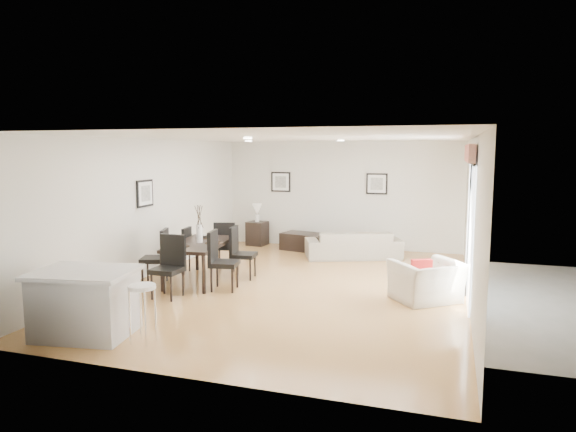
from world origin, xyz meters
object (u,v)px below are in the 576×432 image
(dining_chair_wfar, at_px, (182,248))
(dining_chair_enear, at_px, (219,257))
(coffee_table, at_px, (304,242))
(dining_chair_foot, at_px, (225,242))
(side_table, at_px, (257,233))
(armchair, at_px, (427,281))
(dining_chair_wnear, at_px, (159,253))
(kitchen_island, at_px, (85,303))
(bar_stool, at_px, (142,293))
(sofa, at_px, (353,244))
(dining_chair_efar, at_px, (239,249))
(dining_chair_head, at_px, (170,262))
(dining_table, at_px, (200,246))

(dining_chair_wfar, relative_size, dining_chair_enear, 0.88)
(dining_chair_wfar, distance_m, coffee_table, 3.51)
(dining_chair_foot, distance_m, side_table, 2.73)
(armchair, relative_size, dining_chair_enear, 0.97)
(dining_chair_wfar, relative_size, side_table, 1.51)
(dining_chair_enear, bearing_deg, dining_chair_wnear, 78.46)
(coffee_table, bearing_deg, dining_chair_foot, -100.19)
(kitchen_island, distance_m, bar_stool, 0.91)
(kitchen_island, bearing_deg, bar_stool, -9.07)
(armchair, bearing_deg, dining_chair_enear, -31.57)
(sofa, height_order, dining_chair_foot, dining_chair_foot)
(armchair, xyz_separation_m, coffee_table, (-3.14, 3.59, -0.12))
(dining_chair_foot, bearing_deg, dining_chair_efar, 116.45)
(sofa, distance_m, bar_stool, 6.27)
(dining_chair_foot, bearing_deg, dining_chair_head, 73.93)
(bar_stool, bearing_deg, kitchen_island, 180.00)
(coffee_table, xyz_separation_m, kitchen_island, (-1.16, -6.60, 0.24))
(sofa, distance_m, side_table, 2.82)
(armchair, height_order, side_table, armchair)
(dining_table, distance_m, dining_chair_foot, 1.11)
(sofa, bearing_deg, armchair, 98.47)
(sofa, distance_m, dining_chair_efar, 3.10)
(dining_chair_foot, bearing_deg, armchair, 148.66)
(dining_chair_wfar, xyz_separation_m, coffee_table, (1.68, 3.06, -0.31))
(dining_table, bearing_deg, kitchen_island, -98.43)
(coffee_table, bearing_deg, dining_table, -93.72)
(dining_chair_foot, relative_size, coffee_table, 0.93)
(dining_chair_wfar, bearing_deg, dining_chair_foot, 127.86)
(dining_chair_efar, distance_m, dining_chair_head, 1.65)
(dining_chair_wnear, height_order, kitchen_island, dining_chair_wnear)
(armchair, height_order, dining_chair_foot, dining_chair_foot)
(dining_chair_head, relative_size, side_table, 1.70)
(bar_stool, bearing_deg, dining_chair_wfar, 111.70)
(dining_table, height_order, dining_chair_enear, dining_chair_enear)
(dining_chair_head, bearing_deg, bar_stool, -67.35)
(dining_table, relative_size, dining_chair_wnear, 1.82)
(sofa, height_order, dining_chair_wfar, dining_chair_wfar)
(dining_chair_wnear, relative_size, coffee_table, 0.97)
(dining_chair_head, bearing_deg, side_table, 94.92)
(dining_table, distance_m, dining_chair_efar, 0.77)
(dining_chair_wnear, height_order, dining_chair_foot, dining_chair_wnear)
(dining_chair_efar, xyz_separation_m, dining_chair_foot, (-0.60, 0.67, -0.01))
(sofa, xyz_separation_m, coffee_table, (-1.34, 0.55, -0.10))
(dining_chair_wnear, height_order, dining_chair_head, dining_chair_head)
(dining_chair_wnear, xyz_separation_m, bar_stool, (1.40, -2.67, 0.09))
(dining_table, xyz_separation_m, dining_chair_wfar, (-0.63, 0.46, -0.15))
(armchair, xyz_separation_m, bar_stool, (-3.41, -3.01, 0.32))
(sofa, relative_size, dining_chair_efar, 2.14)
(armchair, xyz_separation_m, dining_table, (-4.19, 0.07, 0.33))
(dining_chair_wfar, bearing_deg, dining_chair_wnear, -6.64)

